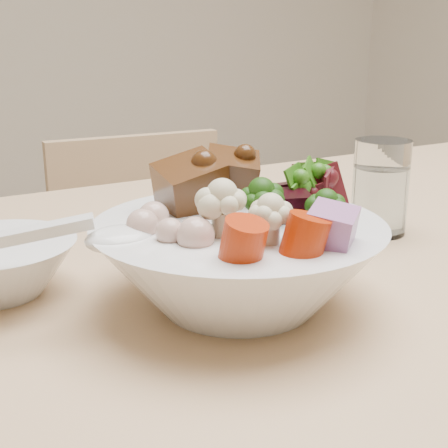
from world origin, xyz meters
The scene contains 5 objects.
dining_table centered at (-0.30, -0.20, 0.70)m, with size 1.69×0.98×0.78m.
chair_far centered at (-0.29, 0.48, 0.45)m, with size 0.39×0.39×0.80m.
food_bowl centered at (-0.50, -0.21, 0.83)m, with size 0.24×0.24×0.13m.
soup_spoon centered at (-0.61, -0.19, 0.86)m, with size 0.15×0.08×0.03m.
water_glass centered at (-0.26, -0.11, 0.83)m, with size 0.06×0.06×0.11m.
Camera 1 is at (-0.75, -0.63, 1.01)m, focal length 50.00 mm.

